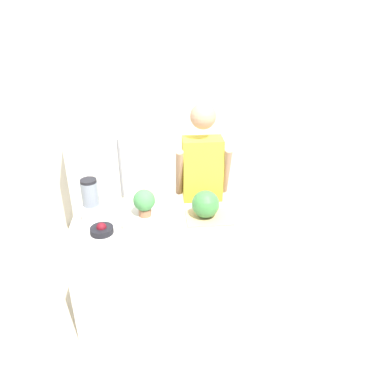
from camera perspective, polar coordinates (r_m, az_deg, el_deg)
name	(u,v)px	position (r m, az deg, el deg)	size (l,w,h in m)	color
ground_plane	(196,333)	(3.45, 0.57, -20.72)	(14.00, 14.00, 0.00)	beige
wall_back	(179,123)	(4.43, -2.05, 10.53)	(8.00, 0.06, 2.60)	silver
counter_island	(192,267)	(3.34, 0.05, -11.39)	(1.97, 0.60, 0.95)	beige
refrigerator	(106,171)	(4.26, -13.04, 3.07)	(0.68, 0.67, 1.75)	white
person	(202,191)	(3.60, 1.55, 0.21)	(0.51, 0.28, 1.78)	#333338
cutting_board	(209,218)	(3.11, 2.60, -3.92)	(0.38, 0.28, 0.01)	tan
watermelon	(206,204)	(3.05, 2.08, -1.86)	(0.23, 0.23, 0.23)	#3D7F3D
bowl_cherries	(102,230)	(2.99, -13.59, -5.59)	(0.18, 0.18, 0.09)	black
bowl_cream	(131,225)	(2.99, -9.21, -4.92)	(0.15, 0.15, 0.10)	white
blender	(91,200)	(3.15, -15.17, -1.15)	(0.15, 0.15, 0.35)	silver
potted_plant	(144,202)	(3.11, -7.28, -1.47)	(0.18, 0.18, 0.23)	#996647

